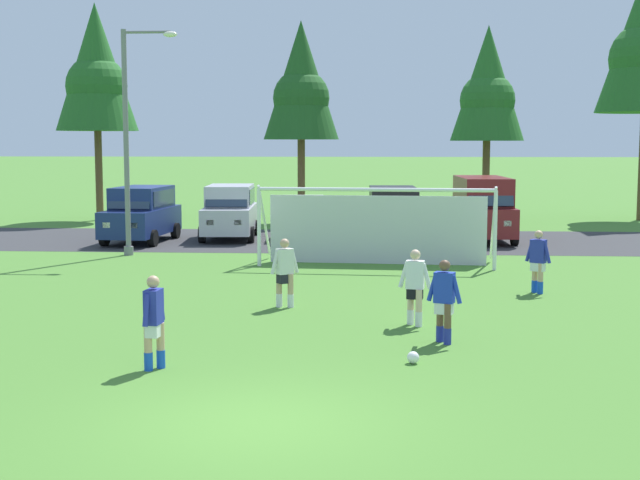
% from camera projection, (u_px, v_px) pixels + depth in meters
% --- Properties ---
extents(ground_plane, '(400.00, 400.00, 0.00)m').
position_uv_depth(ground_plane, '(325.00, 269.00, 27.24)').
color(ground_plane, '#477A2D').
extents(parking_lot_strip, '(52.00, 8.40, 0.01)m').
position_uv_depth(parking_lot_strip, '(337.00, 240.00, 35.13)').
color(parking_lot_strip, '#333335').
rests_on(parking_lot_strip, ground).
extents(soccer_ball, '(0.22, 0.22, 0.22)m').
position_uv_depth(soccer_ball, '(413.00, 358.00, 15.68)').
color(soccer_ball, white).
rests_on(soccer_ball, ground).
extents(soccer_goal, '(7.52, 2.39, 2.57)m').
position_uv_depth(soccer_goal, '(377.00, 224.00, 28.16)').
color(soccer_goal, white).
rests_on(soccer_goal, ground).
extents(player_striker_near, '(0.72, 0.36, 1.64)m').
position_uv_depth(player_striker_near, '(415.00, 287.00, 18.85)').
color(player_striker_near, beige).
rests_on(player_striker_near, ground).
extents(player_midfield_center, '(0.32, 0.73, 1.64)m').
position_uv_depth(player_midfield_center, '(154.00, 322.00, 15.21)').
color(player_midfield_center, tan).
rests_on(player_midfield_center, ground).
extents(player_defender_far, '(0.63, 0.52, 1.64)m').
position_uv_depth(player_defender_far, '(538.00, 262.00, 22.88)').
color(player_defender_far, tan).
rests_on(player_defender_far, ground).
extents(player_winger_left, '(0.69, 0.41, 1.64)m').
position_uv_depth(player_winger_left, '(444.00, 302.00, 17.20)').
color(player_winger_left, brown).
rests_on(player_winger_left, ground).
extents(player_winger_right, '(0.68, 0.46, 1.64)m').
position_uv_depth(player_winger_right, '(285.00, 273.00, 20.94)').
color(player_winger_right, tan).
rests_on(player_winger_right, ground).
extents(parked_car_slot_far_left, '(2.37, 4.72, 2.16)m').
position_uv_depth(parked_car_slot_far_left, '(141.00, 214.00, 34.56)').
color(parked_car_slot_far_left, navy).
rests_on(parked_car_slot_far_left, ground).
extents(parked_car_slot_left, '(2.38, 4.72, 2.16)m').
position_uv_depth(parked_car_slot_left, '(230.00, 211.00, 35.72)').
color(parked_car_slot_left, '#B2B2BC').
rests_on(parked_car_slot_left, ground).
extents(parked_car_slot_center_left, '(2.29, 4.33, 1.72)m').
position_uv_depth(parked_car_slot_center_left, '(303.00, 217.00, 35.57)').
color(parked_car_slot_center_left, silver).
rests_on(parked_car_slot_center_left, ground).
extents(parked_car_slot_center, '(2.30, 4.68, 2.16)m').
position_uv_depth(parked_car_slot_center, '(393.00, 214.00, 34.15)').
color(parked_car_slot_center, black).
rests_on(parked_car_slot_center, ground).
extents(parked_car_slot_center_right, '(2.36, 4.88, 2.52)m').
position_uv_depth(parked_car_slot_center_right, '(483.00, 207.00, 34.91)').
color(parked_car_slot_center_right, maroon).
rests_on(parked_car_slot_center_right, ground).
extents(tree_left_edge, '(4.00, 4.00, 10.67)m').
position_uv_depth(tree_left_edge, '(96.00, 71.00, 43.45)').
color(tree_left_edge, brown).
rests_on(tree_left_edge, ground).
extents(tree_mid_left, '(3.61, 3.61, 9.63)m').
position_uv_depth(tree_mid_left, '(301.00, 84.00, 42.14)').
color(tree_mid_left, brown).
rests_on(tree_mid_left, ground).
extents(tree_center_back, '(3.56, 3.56, 9.48)m').
position_uv_depth(tree_center_back, '(488.00, 87.00, 42.71)').
color(tree_center_back, brown).
rests_on(tree_center_back, ground).
extents(street_lamp, '(2.00, 0.32, 7.68)m').
position_uv_depth(street_lamp, '(131.00, 140.00, 30.22)').
color(street_lamp, slate).
rests_on(street_lamp, ground).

